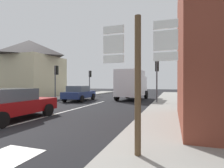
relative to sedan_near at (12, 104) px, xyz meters
name	(u,v)px	position (x,y,z in m)	size (l,w,h in m)	color
ground_plane	(95,104)	(0.88, 7.35, -0.76)	(80.00, 80.00, 0.00)	black
sidewalk_right	(170,110)	(6.88, 5.35, -0.69)	(2.79, 44.00, 0.14)	gray
sidewalk_left	(20,103)	(-5.11, 5.35, -0.69)	(2.79, 44.00, 0.14)	gray
lane_centre_stripe	(69,111)	(0.88, 3.35, -0.75)	(0.16, 12.00, 0.01)	silver
clapboard_house_left	(29,68)	(-11.75, 13.24, 3.14)	(8.07, 8.03, 7.71)	beige
sedan_near	(12,104)	(0.00, 0.00, 0.00)	(1.97, 4.20, 1.47)	maroon
sedan_far	(79,93)	(-1.64, 9.15, 0.00)	(2.15, 4.29, 1.47)	navy
delivery_truck	(132,84)	(3.02, 11.83, 0.89)	(2.75, 5.13, 3.05)	silver
route_sign_post	(138,74)	(6.33, -2.40, 1.15)	(1.66, 0.14, 3.20)	brown
traffic_light_near_left	(56,75)	(-4.02, 8.71, 1.82)	(0.30, 0.49, 3.49)	#47474C
traffic_light_far_left	(90,77)	(-4.02, 16.41, 1.84)	(0.30, 0.49, 3.51)	#47474C
traffic_light_near_right	(157,72)	(5.79, 9.22, 1.94)	(0.30, 0.49, 3.64)	#47474C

